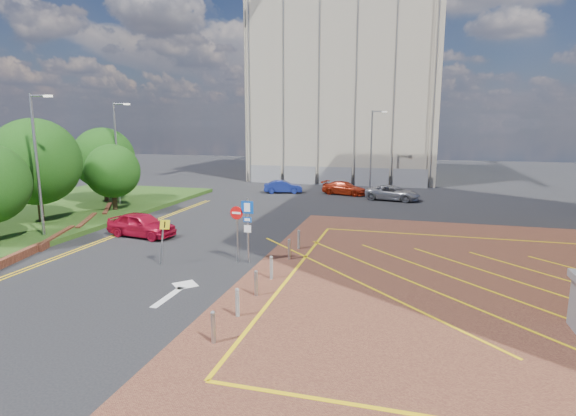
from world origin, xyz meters
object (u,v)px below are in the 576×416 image
at_px(car_red_left, 141,224).
at_px(car_red_back, 344,188).
at_px(sign_cluster, 244,223).
at_px(tree_c, 113,171).
at_px(tree_b, 36,162).
at_px(lamp_left_far, 117,150).
at_px(car_silver_back, 392,193).
at_px(tree_d, 104,158).
at_px(lamp_back, 372,147).
at_px(lamp_left_near, 38,160).
at_px(car_blue_back, 283,187).
at_px(warning_sign, 163,236).

bearing_deg(car_red_left, car_red_back, -17.48).
bearing_deg(sign_cluster, car_red_back, 85.76).
bearing_deg(tree_c, tree_b, -111.80).
height_order(lamp_left_far, car_silver_back, lamp_left_far).
relative_size(tree_d, sign_cluster, 1.90).
xyz_separation_m(lamp_back, car_red_back, (-2.11, -4.43, -3.73)).
distance_m(lamp_back, car_red_left, 26.69).
relative_size(sign_cluster, car_red_left, 0.75).
height_order(lamp_left_near, car_blue_back, lamp_left_near).
bearing_deg(car_silver_back, lamp_left_far, 124.63).
xyz_separation_m(tree_b, car_silver_back, (22.04, 16.50, -3.58)).
height_order(lamp_back, warning_sign, lamp_back).
bearing_deg(car_silver_back, warning_sign, 166.19).
relative_size(tree_d, lamp_left_near, 0.76).
relative_size(warning_sign, car_red_back, 0.52).
bearing_deg(car_red_back, car_blue_back, 109.61).
bearing_deg(tree_b, lamp_left_near, -44.25).
relative_size(car_red_left, car_red_back, 0.99).
bearing_deg(tree_b, warning_sign, -23.86).
bearing_deg(lamp_left_near, sign_cluster, -4.56).
xyz_separation_m(tree_d, sign_cluster, (16.80, -12.02, -1.92)).
xyz_separation_m(lamp_left_near, lamp_back, (16.50, 26.00, -0.30)).
bearing_deg(tree_d, car_red_back, 29.77).
distance_m(tree_d, car_silver_back, 24.76).
xyz_separation_m(tree_d, car_blue_back, (12.54, 10.02, -3.26)).
distance_m(lamp_left_far, car_silver_back, 23.36).
xyz_separation_m(car_red_left, car_red_back, (9.44, 19.35, -0.10)).
distance_m(lamp_back, car_red_back, 6.17).
xyz_separation_m(tree_c, lamp_back, (17.58, 18.00, 1.17)).
distance_m(lamp_left_near, warning_sign, 10.02).
relative_size(tree_c, warning_sign, 2.18).
bearing_deg(car_red_back, lamp_left_near, 160.67).
distance_m(lamp_back, sign_cluster, 27.38).
distance_m(tree_b, car_silver_back, 27.76).
xyz_separation_m(lamp_back, warning_sign, (-7.33, -28.42, -2.93)).
bearing_deg(car_red_back, tree_b, 151.13).
bearing_deg(car_blue_back, car_red_back, -100.77).
distance_m(sign_cluster, warning_sign, 3.85).
height_order(lamp_left_far, car_red_left, lamp_left_far).
xyz_separation_m(tree_b, tree_c, (2.00, 5.00, -1.04)).
xyz_separation_m(lamp_left_near, car_red_left, (4.95, 2.22, -3.93)).
distance_m(warning_sign, car_blue_back, 23.47).
height_order(lamp_back, car_silver_back, lamp_back).
xyz_separation_m(tree_d, lamp_back, (20.58, 15.00, 0.49)).
distance_m(tree_c, car_silver_back, 23.24).
distance_m(lamp_back, car_silver_back, 7.88).
bearing_deg(tree_d, lamp_left_near, -69.65).
xyz_separation_m(tree_c, lamp_left_near, (1.08, -8.00, 1.47)).
bearing_deg(lamp_back, car_blue_back, -148.24).
distance_m(lamp_left_near, car_silver_back, 27.49).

